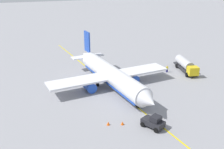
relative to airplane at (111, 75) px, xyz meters
The scene contains 8 objects.
ground_plane 2.75m from the airplane, ahead, with size 400.00×400.00×0.00m, color #939399.
airplane is the anchor object (origin of this frame).
fuel_tanker 21.35m from the airplane, 97.39° to the left, with size 10.88×4.61×3.15m.
pushback_tug 18.23m from the airplane, ahead, with size 4.12×3.62×2.20m.
refueling_worker 17.00m from the airplane, 103.40° to the left, with size 0.50×0.61×1.71m.
safety_cone_nose 16.26m from the airplane, 12.79° to the right, with size 0.54×0.54×0.60m, color #F2590F.
safety_cone_wingtip 16.25m from the airplane, 21.16° to the right, with size 0.56×0.56×0.62m, color #F2590F.
taxi_line_marking 2.75m from the airplane, ahead, with size 82.44×0.30×0.01m, color yellow.
Camera 1 is at (50.77, -18.23, 23.49)m, focal length 42.87 mm.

